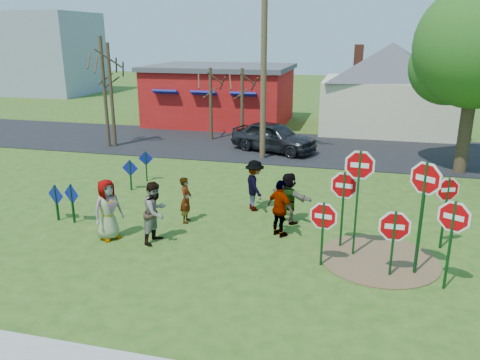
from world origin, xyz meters
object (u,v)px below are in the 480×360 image
Objects in this scene: stop_sign_c at (424,193)px; person_b at (186,200)px; stop_sign_b at (359,176)px; stop_sign_d at (447,195)px; leafy_tree at (480,53)px; person_a at (108,210)px; stop_sign_a at (323,221)px; suv at (274,137)px; utility_pole at (264,60)px.

stop_sign_c reaches higher than person_b.
stop_sign_b is 2.72m from stop_sign_d.
leafy_tree is at bearing -55.71° from person_b.
person_b is (1.78, 1.79, -0.16)m from person_a.
person_b is (-6.87, 1.85, -1.43)m from stop_sign_c.
stop_sign_d is 7.78m from person_b.
stop_sign_a is 12.57m from suv.
person_a is 0.41× the size of suv.
stop_sign_d is at bearing -126.29° from suv.
person_a reaches higher than person_b.
person_a is at bearing 129.27° from person_b.
person_a is 12.25m from suv.
suv is 4.22m from utility_pole.
person_b is (-5.32, 1.13, -1.52)m from stop_sign_b.
leafy_tree is at bearing 70.76° from stop_sign_a.
suv is 9.98m from leafy_tree.
stop_sign_d is at bearing 27.28° from stop_sign_b.
stop_sign_a is 0.85× the size of stop_sign_d.
stop_sign_c is 12.38m from utility_pole.
leafy_tree is (4.56, 9.47, 2.85)m from stop_sign_b.
stop_sign_c reaches higher than suv.
stop_sign_d is at bearing 38.33° from stop_sign_a.
stop_sign_d is (3.23, 1.87, 0.33)m from stop_sign_a.
utility_pole is (-6.09, 10.47, 2.55)m from stop_sign_c.
stop_sign_c is at bearing -20.94° from stop_sign_b.
person_b is at bearing -139.82° from leafy_tree.
leafy_tree is (9.10, -0.28, 0.39)m from utility_pole.
person_b is at bearing 157.55° from stop_sign_d.
stop_sign_c is at bearing -59.69° from person_a.
stop_sign_c is 1.39× the size of stop_sign_d.
stop_sign_b reaches higher than suv.
leafy_tree is (8.82, -1.79, 4.32)m from suv.
suv is at bearing 114.23° from stop_sign_a.
stop_sign_a reaches higher than person_b.
stop_sign_b is 5.65m from person_b.
person_b is 0.19× the size of leafy_tree.
leafy_tree reaches higher than stop_sign_d.
stop_sign_b is 1.71m from stop_sign_c.
person_a reaches higher than suv.
leafy_tree is at bearing 68.19° from stop_sign_b.
stop_sign_d reaches higher than stop_sign_a.
suv is at bearing 168.54° from leafy_tree.
stop_sign_b is 0.35× the size of utility_pole.
person_b is at bearing 171.88° from stop_sign_b.
stop_sign_a is 4.93m from person_b.
stop_sign_a is 0.42× the size of suv.
stop_sign_a is 1.54m from stop_sign_b.
stop_sign_d is 1.21× the size of person_a.
leafy_tree is at bearing 109.03° from stop_sign_c.
utility_pole is 9.11m from leafy_tree.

